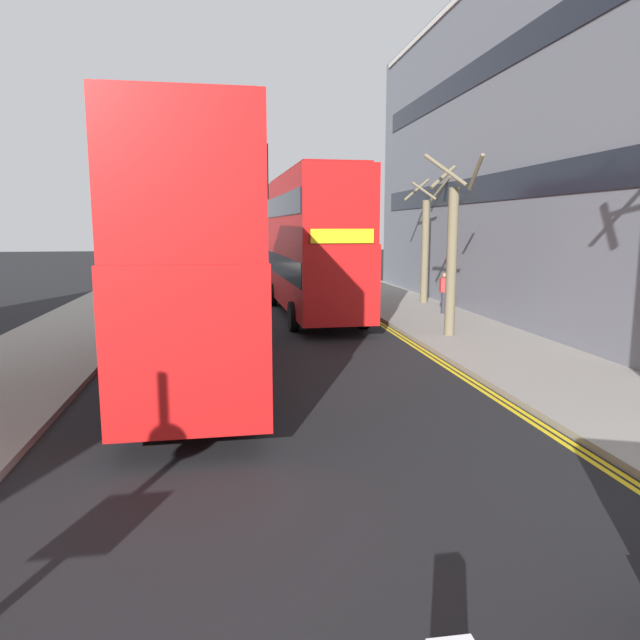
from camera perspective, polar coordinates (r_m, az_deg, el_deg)
sidewalk_right at (r=18.11m, az=16.55°, el=-2.46°), size 4.00×80.00×0.14m
sidewalk_left at (r=17.21m, az=-26.59°, el=-3.65°), size 4.00×80.00×0.14m
kerb_line_outer at (r=15.51m, az=12.66°, el=-4.47°), size 0.10×56.00×0.01m
kerb_line_inner at (r=15.45m, az=12.11°, el=-4.50°), size 0.10×56.00×0.01m
double_decker_bus_away at (r=13.99m, az=-12.06°, el=6.63°), size 2.97×10.86×5.64m
double_decker_bus_oncoming at (r=23.50m, az=-0.77°, el=7.75°), size 3.05×10.88×5.64m
pedestrian_far at (r=23.89m, az=12.00°, el=2.66°), size 0.34×0.22×1.62m
street_tree_mid at (r=34.86m, az=2.58°, el=8.85°), size 1.70×1.70×7.02m
street_tree_far at (r=18.91m, az=12.74°, el=6.40°), size 1.83×1.75×5.63m
street_tree_distant at (r=27.13m, az=10.22°, el=7.22°), size 1.90×1.77×5.66m
townhouse_terrace_right at (r=26.72m, az=25.50°, el=14.73°), size 10.08×28.00×13.20m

